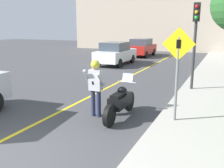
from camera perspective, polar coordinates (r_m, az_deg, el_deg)
name	(u,v)px	position (r m, az deg, el deg)	size (l,w,h in m)	color
road_center_line	(98,92)	(10.89, -3.17, -1.91)	(0.12, 36.00, 0.01)	yellow
building_backdrop	(188,9)	(29.66, 16.93, 15.98)	(28.00, 1.20, 9.22)	#B2A38E
motorcycle	(120,102)	(7.80, 1.93, -4.11)	(0.62, 2.23, 1.31)	black
person_biker	(95,82)	(7.76, -3.80, 0.45)	(0.59, 0.49, 1.81)	#282D4C
crossing_sign	(177,66)	(7.22, 14.74, 4.03)	(0.91, 0.08, 2.66)	slate
traffic_light	(196,30)	(11.23, 18.55, 11.62)	(0.26, 0.30, 3.63)	#2D2D30
parked_car_white	(116,53)	(18.73, 0.84, 7.05)	(1.88, 4.20, 1.68)	black
parked_car_red	(142,47)	(24.26, 6.77, 8.33)	(1.88, 4.20, 1.68)	black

